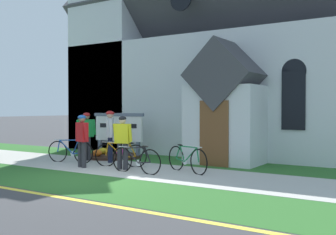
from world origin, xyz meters
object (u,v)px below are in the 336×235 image
at_px(cyclist_in_white_jersey, 110,132).
at_px(church_sign, 119,128).
at_px(cyclist_in_yellow_jersey, 82,137).
at_px(bicycle_blue, 71,151).
at_px(cyclist_in_red_jersey, 123,139).
at_px(bicycle_white, 187,159).
at_px(bicycle_red, 121,155).
at_px(cyclist_in_orange_jersey, 87,132).
at_px(bicycle_silver, 136,160).

bearing_deg(cyclist_in_white_jersey, church_sign, 120.18).
relative_size(cyclist_in_yellow_jersey, cyclist_in_white_jersey, 0.93).
bearing_deg(bicycle_blue, cyclist_in_white_jersey, 30.21).
bearing_deg(cyclist_in_red_jersey, bicycle_blue, 172.94).
xyz_separation_m(cyclist_in_yellow_jersey, cyclist_in_white_jersey, (-0.02, 1.35, 0.09)).
distance_m(cyclist_in_yellow_jersey, cyclist_in_red_jersey, 1.38).
distance_m(bicycle_blue, bicycle_white, 4.42).
bearing_deg(bicycle_red, bicycle_white, 3.69).
height_order(bicycle_blue, bicycle_red, bicycle_blue).
bearing_deg(church_sign, cyclist_in_yellow_jersey, -72.73).
bearing_deg(bicycle_blue, church_sign, 81.84).
distance_m(bicycle_red, cyclist_in_red_jersey, 0.86).
distance_m(bicycle_blue, cyclist_in_yellow_jersey, 1.48).
relative_size(bicycle_white, cyclist_in_yellow_jersey, 1.03).
height_order(cyclist_in_yellow_jersey, cyclist_in_white_jersey, cyclist_in_white_jersey).
distance_m(church_sign, bicycle_blue, 2.31).
relative_size(bicycle_white, cyclist_in_red_jersey, 1.04).
relative_size(cyclist_in_yellow_jersey, cyclist_in_orange_jersey, 0.97).
relative_size(church_sign, cyclist_in_red_jersey, 1.39).
distance_m(bicycle_silver, cyclist_in_orange_jersey, 3.41).
relative_size(bicycle_blue, cyclist_in_orange_jersey, 1.00).
relative_size(bicycle_silver, cyclist_in_yellow_jersey, 1.07).
bearing_deg(bicycle_blue, bicycle_silver, -10.56).
bearing_deg(bicycle_red, cyclist_in_yellow_jersey, -137.45).
relative_size(bicycle_silver, cyclist_in_red_jersey, 1.08).
height_order(bicycle_white, cyclist_in_red_jersey, cyclist_in_red_jersey).
relative_size(bicycle_silver, bicycle_red, 1.08).
relative_size(church_sign, cyclist_in_orange_jersey, 1.32).
xyz_separation_m(church_sign, cyclist_in_yellow_jersey, (0.88, -2.84, -0.13)).
bearing_deg(cyclist_in_orange_jersey, church_sign, 83.74).
xyz_separation_m(bicycle_silver, cyclist_in_orange_jersey, (-3.12, 1.24, 0.62)).
bearing_deg(bicycle_blue, cyclist_in_yellow_jersey, -28.98).
height_order(bicycle_blue, cyclist_in_red_jersey, cyclist_in_red_jersey).
bearing_deg(bicycle_blue, bicycle_red, 4.14).
relative_size(bicycle_blue, cyclist_in_yellow_jersey, 1.04).
xyz_separation_m(bicycle_silver, bicycle_blue, (-3.26, 0.61, 0.01)).
distance_m(bicycle_white, cyclist_in_white_jersey, 3.32).
bearing_deg(cyclist_in_white_jersey, bicycle_red, -30.76).
bearing_deg(bicycle_white, bicycle_blue, -176.10).
distance_m(church_sign, bicycle_white, 4.56).
bearing_deg(cyclist_in_red_jersey, cyclist_in_white_jersey, 143.50).
distance_m(bicycle_silver, bicycle_white, 1.46).
xyz_separation_m(bicycle_blue, cyclist_in_orange_jersey, (0.14, 0.63, 0.61)).
bearing_deg(bicycle_silver, bicycle_white, 38.36).
bearing_deg(bicycle_red, cyclist_in_orange_jersey, 166.06).
xyz_separation_m(bicycle_blue, cyclist_in_yellow_jersey, (1.19, -0.66, 0.57)).
bearing_deg(bicycle_white, cyclist_in_yellow_jersey, -163.34).
relative_size(bicycle_blue, cyclist_in_red_jersey, 1.05).
bearing_deg(cyclist_in_orange_jersey, cyclist_in_yellow_jersey, -50.87).
distance_m(cyclist_in_orange_jersey, cyclist_in_white_jersey, 1.04).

